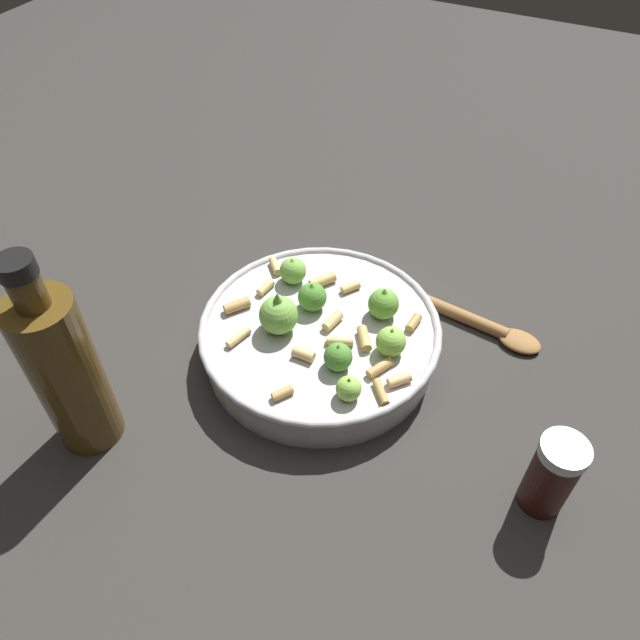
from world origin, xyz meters
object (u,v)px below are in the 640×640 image
object	(u,v)px
pepper_shaker	(552,475)
wooden_spoon	(453,312)
olive_oil_bottle	(65,371)
cooking_pan	(320,335)

from	to	relation	value
pepper_shaker	wooden_spoon	world-z (taller)	pepper_shaker
olive_oil_bottle	wooden_spoon	distance (m)	0.45
pepper_shaker	olive_oil_bottle	distance (m)	0.47
olive_oil_bottle	cooking_pan	bearing A→B (deg)	51.15
pepper_shaker	wooden_spoon	xyz separation A→B (m)	(-0.15, 0.20, -0.04)
cooking_pan	wooden_spoon	bearing A→B (deg)	46.19
olive_oil_bottle	pepper_shaker	bearing A→B (deg)	16.60
olive_oil_bottle	wooden_spoon	bearing A→B (deg)	49.17
wooden_spoon	pepper_shaker	bearing A→B (deg)	-52.95
olive_oil_bottle	wooden_spoon	size ratio (longest dim) A/B	0.93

